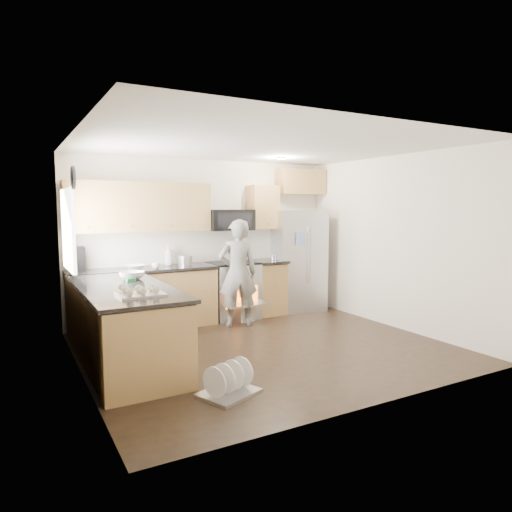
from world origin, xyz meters
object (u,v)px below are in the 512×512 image
stove_range (233,277)px  dish_rack (229,386)px  person (238,273)px  refrigerator (298,260)px

stove_range → dish_rack: size_ratio=2.73×
stove_range → dish_rack: stove_range is taller
stove_range → person: bearing=-107.3°
refrigerator → person: (-1.45, -0.51, -0.06)m
person → dish_rack: person is taller
refrigerator → person: refrigerator is taller
refrigerator → dish_rack: 4.00m
refrigerator → person: 1.54m
dish_rack → refrigerator: bearing=46.1°
refrigerator → person: bearing=-150.7°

